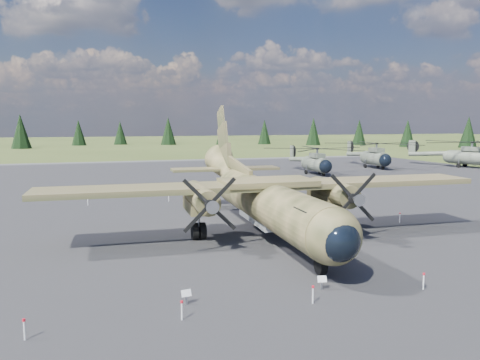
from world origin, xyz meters
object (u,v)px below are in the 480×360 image
object	(u,v)px
helicopter_mid	(375,150)
helicopter_far	(469,149)
helicopter_near	(316,156)
transport_plane	(262,193)

from	to	relation	value
helicopter_mid	helicopter_far	distance (m)	17.34
helicopter_near	helicopter_far	bearing A→B (deg)	4.56
transport_plane	helicopter_far	xyz separation A→B (m)	(53.08, 36.29, 0.40)
helicopter_mid	helicopter_far	world-z (taller)	helicopter_far
helicopter_near	helicopter_mid	world-z (taller)	helicopter_mid
transport_plane	helicopter_near	bearing A→B (deg)	60.02
helicopter_near	helicopter_mid	distance (m)	15.94
helicopter_near	helicopter_mid	size ratio (longest dim) A/B	0.90
transport_plane	helicopter_far	world-z (taller)	transport_plane
helicopter_mid	helicopter_far	bearing A→B (deg)	-8.33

